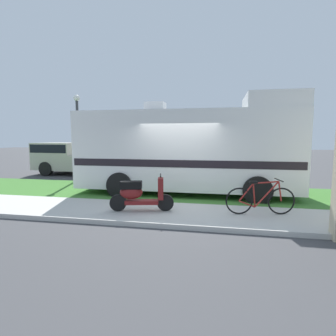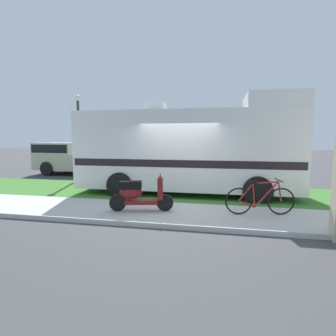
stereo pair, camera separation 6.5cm
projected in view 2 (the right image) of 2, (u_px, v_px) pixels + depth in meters
name	position (u px, v px, depth m)	size (l,w,h in m)	color
ground_plane	(176.00, 205.00, 8.22)	(80.00, 80.00, 0.00)	#424244
sidewalk	(168.00, 214.00, 7.04)	(24.00, 2.00, 0.12)	beige
grass_strip	(183.00, 194.00, 9.67)	(24.00, 3.40, 0.08)	#3D752D
motorhome_rv	(190.00, 149.00, 9.59)	(7.59, 2.63, 3.45)	silver
scooter	(139.00, 194.00, 7.07)	(1.67, 0.62, 0.97)	black
bicycle	(260.00, 200.00, 6.73)	(1.73, 0.52, 0.90)	black
pickup_truck_near	(76.00, 157.00, 14.97)	(5.39, 2.50, 1.76)	#B7B29E
street_lamp_post	(79.00, 129.00, 12.46)	(0.28, 0.28, 3.99)	#333338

